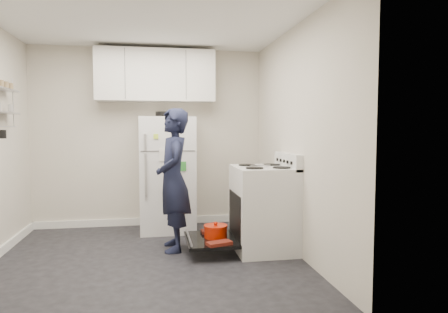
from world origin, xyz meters
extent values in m
cube|color=black|center=(0.00, 0.00, 0.00)|extent=(3.20, 3.20, 0.01)
cube|color=white|center=(0.00, 0.00, 2.50)|extent=(3.20, 3.20, 0.01)
cube|color=beige|center=(0.00, 1.60, 1.25)|extent=(3.20, 0.01, 2.50)
cube|color=beige|center=(0.00, -1.60, 1.25)|extent=(3.20, 0.01, 2.50)
cube|color=beige|center=(1.60, 0.00, 1.25)|extent=(0.01, 3.20, 2.50)
cube|color=white|center=(0.00, 1.59, 0.05)|extent=(3.20, 0.03, 0.10)
cube|color=silver|center=(1.28, 0.15, 0.46)|extent=(0.65, 0.76, 0.92)
cube|color=black|center=(1.21, 0.15, 0.40)|extent=(0.53, 0.60, 0.52)
cube|color=orange|center=(1.48, 0.15, 0.40)|extent=(0.02, 0.56, 0.46)
cylinder|color=black|center=(1.26, 0.15, 0.22)|extent=(0.34, 0.34, 0.02)
cube|color=silver|center=(1.56, 0.15, 1.01)|extent=(0.08, 0.76, 0.18)
cube|color=silver|center=(1.28, 0.15, 0.94)|extent=(0.65, 0.76, 0.03)
cube|color=#B2B2B7|center=(1.23, 0.10, 0.97)|extent=(0.22, 0.03, 0.01)
cube|color=black|center=(0.68, 0.15, 0.14)|extent=(0.55, 0.70, 0.03)
cylinder|color=#B2B2B7|center=(0.43, 0.15, 0.18)|extent=(0.02, 0.66, 0.02)
cylinder|color=red|center=(0.73, 0.18, 0.22)|extent=(0.26, 0.26, 0.12)
cylinder|color=red|center=(0.73, 0.18, 0.29)|extent=(0.26, 0.26, 0.02)
sphere|color=red|center=(0.73, 0.18, 0.32)|extent=(0.04, 0.04, 0.04)
cube|color=#9D2311|center=(0.73, -0.12, 0.18)|extent=(0.29, 0.20, 0.04)
cube|color=#9D2311|center=(0.73, 0.38, 0.18)|extent=(0.27, 0.14, 0.04)
cube|color=white|center=(0.24, 1.25, 0.77)|extent=(0.72, 0.70, 1.53)
cube|color=#4C4C4C|center=(0.24, 0.90, 1.10)|extent=(0.68, 0.01, 0.01)
cube|color=#B2B2B7|center=(-0.04, 0.88, 1.22)|extent=(0.02, 0.03, 0.20)
cube|color=#B2B2B7|center=(-0.04, 0.88, 0.80)|extent=(0.02, 0.03, 0.55)
cylinder|color=black|center=(0.24, 1.25, 1.57)|extent=(0.30, 0.30, 0.07)
cube|color=#B6343A|center=(0.29, 0.89, 0.70)|extent=(0.10, 0.01, 0.10)
cube|color=red|center=(0.34, 0.89, 1.35)|extent=(0.07, 0.01, 0.07)
cube|color=#C5E936|center=(0.09, 0.89, 1.28)|extent=(0.06, 0.01, 0.06)
cube|color=white|center=(0.19, 0.89, 1.05)|extent=(0.12, 0.01, 0.16)
cube|color=green|center=(0.42, 0.89, 0.90)|extent=(0.09, 0.01, 0.12)
cube|color=silver|center=(0.10, 1.43, 2.10)|extent=(1.60, 0.33, 0.70)
cube|color=#B2B2B7|center=(-1.52, 0.50, 1.80)|extent=(0.14, 0.60, 0.02)
cube|color=#B2B2B7|center=(-1.52, 0.50, 1.55)|extent=(0.14, 0.60, 0.02)
cylinder|color=black|center=(-1.49, 0.32, 1.32)|extent=(0.08, 0.08, 0.09)
imported|color=black|center=(0.27, 0.34, 0.80)|extent=(0.42, 0.61, 1.61)
camera|label=1|loc=(0.07, -4.16, 1.38)|focal=32.00mm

